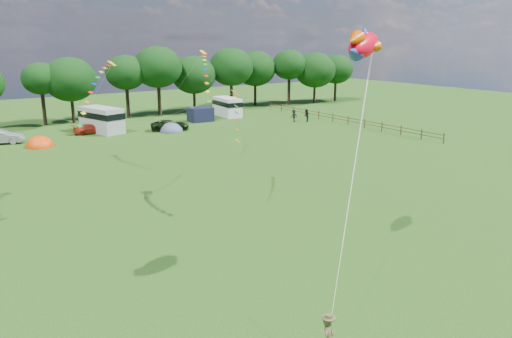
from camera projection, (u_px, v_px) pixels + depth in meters
ground_plane at (350, 286)px, 23.74m from camera, size 180.00×180.00×0.00m
tree_line at (97, 76)px, 69.01m from camera, size 102.98×10.98×10.27m
fence at (340, 118)px, 68.53m from camera, size 0.12×33.12×1.20m
car_b at (1, 137)px, 55.22m from camera, size 4.70×3.02×1.55m
car_c at (90, 129)px, 61.20m from camera, size 3.96×1.71×1.18m
car_d at (170, 125)px, 63.26m from camera, size 5.37×3.89×1.34m
campervan_c at (102, 119)px, 61.93m from camera, size 4.28×6.79×3.09m
campervan_d at (227, 106)px, 74.76m from camera, size 2.88×5.83×2.77m
tent_orange at (40, 146)px, 54.00m from camera, size 2.96×3.24×2.32m
tent_greyblue at (171, 131)px, 62.70m from camera, size 2.96×3.25×2.21m
awning_navy at (200, 114)px, 70.09m from camera, size 3.24×2.68×1.95m
fish_kite at (362, 45)px, 22.93m from camera, size 3.25×2.08×1.71m
streamer_kite_b at (99, 82)px, 33.28m from camera, size 4.23×4.65×3.78m
streamer_kite_c at (236, 107)px, 34.28m from camera, size 3.15×5.07×2.84m
walker_a at (306, 115)px, 69.85m from camera, size 0.98×0.98×1.76m
walker_b at (294, 116)px, 69.74m from camera, size 1.14×0.61×1.70m
streamer_kite_d at (205, 67)px, 45.52m from camera, size 2.71×5.06×4.30m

